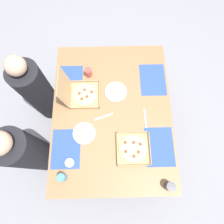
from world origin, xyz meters
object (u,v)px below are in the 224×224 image
(pizza_box_corner_right, at_px, (133,149))
(pizza_box_center, at_px, (81,93))
(plate_near_right, at_px, (116,92))
(diner_left_seat, at_px, (31,152))
(diner_right_seat, at_px, (39,92))
(plate_middle, at_px, (84,133))
(cup_spare, at_px, (89,72))
(cup_clear_left, at_px, (170,186))
(condiment_bowl, at_px, (70,163))
(cup_dark, at_px, (62,177))

(pizza_box_corner_right, bearing_deg, pizza_box_center, 42.07)
(plate_near_right, xyz_separation_m, diner_left_seat, (-0.55, 0.88, -0.23))
(pizza_box_center, distance_m, diner_right_seat, 0.63)
(plate_middle, relative_size, cup_spare, 2.10)
(pizza_box_corner_right, bearing_deg, cup_clear_left, -139.10)
(cup_clear_left, distance_m, diner_left_seat, 1.37)
(pizza_box_corner_right, relative_size, condiment_bowl, 3.87)
(cup_dark, xyz_separation_m, condiment_bowl, (0.12, -0.05, -0.04))
(pizza_box_corner_right, distance_m, cup_dark, 0.66)
(pizza_box_corner_right, xyz_separation_m, diner_left_seat, (0.01, 1.02, -0.23))
(pizza_box_center, height_order, cup_dark, pizza_box_center)
(pizza_box_center, relative_size, plate_middle, 1.62)
(cup_spare, bearing_deg, pizza_box_corner_right, -151.70)
(pizza_box_corner_right, height_order, diner_left_seat, diner_left_seat)
(cup_clear_left, height_order, diner_right_seat, diner_right_seat)
(cup_spare, relative_size, condiment_bowl, 1.28)
(cup_clear_left, bearing_deg, diner_left_seat, 75.50)
(pizza_box_center, bearing_deg, diner_left_seat, 134.65)
(plate_near_right, height_order, diner_right_seat, diner_right_seat)
(pizza_box_corner_right, relative_size, cup_spare, 3.03)
(diner_right_seat, bearing_deg, plate_near_right, -98.59)
(plate_near_right, height_order, diner_left_seat, diner_left_seat)
(cup_spare, relative_size, diner_left_seat, 0.08)
(diner_right_seat, bearing_deg, cup_spare, -83.45)
(cup_spare, distance_m, diner_right_seat, 0.68)
(pizza_box_center, xyz_separation_m, cup_dark, (-0.77, 0.13, 0.00))
(diner_right_seat, bearing_deg, cup_dark, -156.56)
(plate_middle, bearing_deg, plate_near_right, -36.50)
(diner_left_seat, xyz_separation_m, diner_right_seat, (0.69, 0.00, -0.03))
(plate_near_right, relative_size, cup_spare, 2.20)
(pizza_box_corner_right, height_order, plate_middle, pizza_box_corner_right)
(pizza_box_corner_right, xyz_separation_m, diner_right_seat, (0.70, 1.02, -0.26))
(cup_dark, relative_size, diner_right_seat, 0.09)
(cup_spare, bearing_deg, pizza_box_center, 162.07)
(pizza_box_corner_right, height_order, diner_right_seat, diner_right_seat)
(cup_spare, bearing_deg, cup_clear_left, -147.58)
(pizza_box_corner_right, xyz_separation_m, condiment_bowl, (-0.11, 0.57, 0.01))
(pizza_box_corner_right, distance_m, plate_near_right, 0.59)
(pizza_box_corner_right, bearing_deg, plate_near_right, 14.24)
(cup_spare, relative_size, cup_clear_left, 0.97)
(cup_spare, bearing_deg, cup_dark, 168.57)
(condiment_bowl, height_order, diner_left_seat, diner_left_seat)
(diner_left_seat, bearing_deg, condiment_bowl, -105.74)
(condiment_bowl, bearing_deg, pizza_box_center, -6.94)
(cup_spare, height_order, diner_right_seat, diner_right_seat)
(condiment_bowl, bearing_deg, cup_spare, -9.87)
(pizza_box_center, height_order, cup_spare, pizza_box_center)
(condiment_bowl, bearing_deg, plate_middle, -23.68)
(plate_middle, height_order, cup_dark, cup_dark)
(plate_middle, distance_m, diner_left_seat, 0.63)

